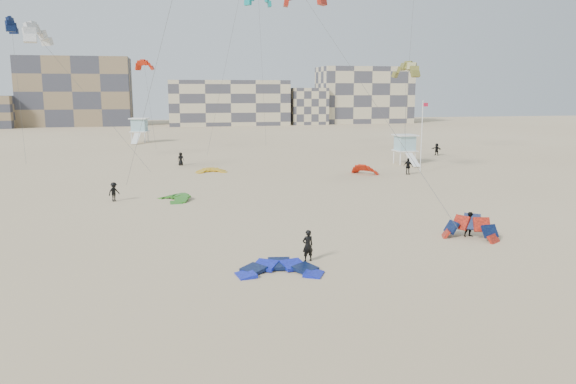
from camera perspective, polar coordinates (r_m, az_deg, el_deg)
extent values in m
plane|color=#CEB38A|center=(28.62, 0.22, -8.75)|extent=(320.00, 320.00, 0.00)
imported|color=black|center=(31.12, 2.02, -5.46)|extent=(0.72, 0.55, 1.78)
imported|color=black|center=(38.12, 18.04, -3.15)|extent=(0.80, 0.63, 1.63)
imported|color=black|center=(50.02, -17.26, 0.02)|extent=(1.21, 1.14, 1.64)
imported|color=black|center=(64.45, 12.11, 2.56)|extent=(1.09, 1.10, 1.87)
imported|color=black|center=(72.13, -10.84, 3.33)|extent=(0.92, 0.73, 1.65)
imported|color=black|center=(84.73, 14.86, 4.21)|extent=(1.26, 1.66, 1.75)
cylinder|color=#3F3F3F|center=(48.01, -13.87, 9.96)|extent=(5.03, 6.98, 16.63)
cylinder|color=#3F3F3F|center=(45.99, 7.53, 10.82)|extent=(2.81, 28.70, 17.69)
cylinder|color=#3F3F3F|center=(60.21, -18.94, 8.27)|extent=(10.27, 0.95, 13.60)
cylinder|color=#3F3F3F|center=(71.53, -6.35, 12.76)|extent=(4.91, 4.42, 23.00)
cylinder|color=#3F3F3F|center=(62.02, 11.85, 7.16)|extent=(1.08, 3.14, 10.39)
cylinder|color=#3F3F3F|center=(81.43, 12.17, 12.03)|extent=(1.90, 6.06, 22.28)
cylinder|color=#3F3F3F|center=(73.51, -25.68, 8.94)|extent=(1.64, 5.38, 15.79)
cylinder|color=#3F3F3F|center=(84.31, -2.61, 11.73)|extent=(1.23, 1.62, 20.97)
cylinder|color=#3F3F3F|center=(84.52, -13.83, 8.36)|extent=(1.32, 4.48, 11.87)
cube|color=white|center=(73.73, 11.76, 4.14)|extent=(2.65, 2.65, 0.13)
cube|color=#8DB7C1|center=(73.63, 11.79, 4.91)|extent=(2.17, 2.17, 1.84)
cube|color=white|center=(73.55, 11.82, 5.68)|extent=(2.74, 2.74, 0.15)
cube|color=white|center=(71.57, 12.53, 3.21)|extent=(0.99, 2.64, 1.53)
cube|color=white|center=(105.72, -14.84, 5.98)|extent=(3.55, 3.55, 0.15)
cube|color=#8DB7C1|center=(105.65, -14.87, 6.60)|extent=(2.92, 2.92, 2.16)
cube|color=white|center=(105.58, -14.90, 7.23)|extent=(3.68, 3.68, 0.17)
cube|color=white|center=(102.90, -14.89, 5.28)|extent=(1.65, 3.21, 1.79)
cylinder|color=white|center=(66.45, 13.42, 5.51)|extent=(0.10, 0.10, 8.25)
cube|color=red|center=(66.40, 13.79, 8.62)|extent=(0.62, 0.02, 0.41)
cube|color=#7F694D|center=(162.31, -20.69, 9.52)|extent=(28.00, 14.00, 18.00)
cube|color=#C7B792|center=(157.28, -6.13, 9.01)|extent=(32.00, 16.00, 12.00)
cube|color=#C7B792|center=(167.95, 7.70, 9.74)|extent=(26.00, 14.00, 16.00)
cube|color=#C7B792|center=(159.04, 1.95, 8.72)|extent=(10.00, 10.00, 10.00)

